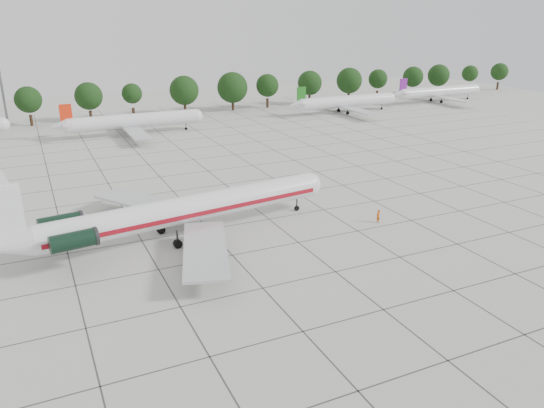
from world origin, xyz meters
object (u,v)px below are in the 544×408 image
object	(u,v)px
bg_airliner_c	(133,121)
bg_airliner_d	(346,102)
bg_airliner_e	(439,92)
ground_crew	(378,216)
main_airliner	(172,212)

from	to	relation	value
bg_airliner_c	bg_airliner_d	world-z (taller)	same
bg_airliner_c	bg_airliner_e	bearing A→B (deg)	4.65
ground_crew	bg_airliner_c	distance (m)	66.33
main_airliner	bg_airliner_d	distance (m)	87.95
ground_crew	bg_airliner_c	size ratio (longest dim) A/B	0.06
bg_airliner_c	main_airliner	bearing A→B (deg)	-97.04
main_airliner	ground_crew	size ratio (longest dim) A/B	23.98
ground_crew	bg_airliner_e	world-z (taller)	bg_airliner_e
bg_airliner_d	ground_crew	bearing A→B (deg)	-119.62
main_airliner	ground_crew	distance (m)	25.10
main_airliner	ground_crew	world-z (taller)	main_airliner
bg_airliner_c	bg_airliner_d	xyz separation A→B (m)	(55.41, 3.28, 0.00)
main_airliner	bg_airliner_e	size ratio (longest dim) A/B	1.42
ground_crew	bg_airliner_d	xyz separation A→B (m)	(38.28, 67.33, 2.07)
main_airliner	ground_crew	xyz separation A→B (m)	(24.35, -5.59, -2.49)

